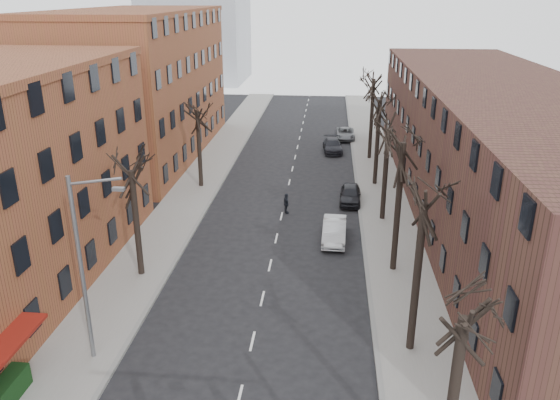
# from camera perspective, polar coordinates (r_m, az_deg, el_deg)

# --- Properties ---
(sidewalk_left) EXTENTS (4.00, 90.00, 0.15)m
(sidewalk_left) POSITION_cam_1_polar(r_m,az_deg,el_deg) (49.38, -8.41, 1.83)
(sidewalk_left) COLOR gray
(sidewalk_left) RESTS_ON ground
(sidewalk_right) EXTENTS (4.00, 90.00, 0.15)m
(sidewalk_right) POSITION_cam_1_polar(r_m,az_deg,el_deg) (48.26, 10.40, 1.25)
(sidewalk_right) COLOR gray
(sidewalk_right) RESTS_ON ground
(building_left_far) EXTENTS (12.00, 28.00, 14.00)m
(building_left_far) POSITION_cam_1_polar(r_m,az_deg,el_deg) (58.38, -14.53, 11.37)
(building_left_far) COLOR brown
(building_left_far) RESTS_ON ground
(building_right) EXTENTS (12.00, 50.00, 10.00)m
(building_right) POSITION_cam_1_polar(r_m,az_deg,el_deg) (43.65, 21.90, 4.74)
(building_right) COLOR #482B21
(building_right) RESTS_ON ground
(tree_right_b) EXTENTS (5.20, 5.20, 10.80)m
(tree_right_b) POSITION_cam_1_polar(r_m,az_deg,el_deg) (27.80, 13.37, -14.99)
(tree_right_b) COLOR black
(tree_right_b) RESTS_ON ground
(tree_right_c) EXTENTS (5.20, 5.20, 11.60)m
(tree_right_c) POSITION_cam_1_polar(r_m,az_deg,el_deg) (34.55, 11.69, -7.22)
(tree_right_c) COLOR black
(tree_right_c) RESTS_ON ground
(tree_right_d) EXTENTS (5.20, 5.20, 10.00)m
(tree_right_d) POSITION_cam_1_polar(r_m,az_deg,el_deg) (41.75, 10.60, -2.05)
(tree_right_d) COLOR black
(tree_right_d) RESTS_ON ground
(tree_right_e) EXTENTS (5.20, 5.20, 10.80)m
(tree_right_e) POSITION_cam_1_polar(r_m,az_deg,el_deg) (49.19, 9.84, 1.57)
(tree_right_e) COLOR black
(tree_right_e) RESTS_ON ground
(tree_right_f) EXTENTS (5.20, 5.20, 11.60)m
(tree_right_f) POSITION_cam_1_polar(r_m,az_deg,el_deg) (56.79, 9.29, 4.24)
(tree_right_f) COLOR black
(tree_right_f) RESTS_ON ground
(tree_left_a) EXTENTS (5.20, 5.20, 9.50)m
(tree_left_a) POSITION_cam_1_polar(r_m,az_deg,el_deg) (34.36, -14.24, -7.63)
(tree_left_a) COLOR black
(tree_left_a) RESTS_ON ground
(tree_left_b) EXTENTS (5.20, 5.20, 9.50)m
(tree_left_b) POSITION_cam_1_polar(r_m,az_deg,el_deg) (48.40, -8.21, 1.35)
(tree_left_b) COLOR black
(tree_left_b) RESTS_ON ground
(streetlight) EXTENTS (2.45, 0.22, 9.03)m
(streetlight) POSITION_cam_1_polar(r_m,az_deg,el_deg) (25.36, -19.79, -6.21)
(streetlight) COLOR slate
(streetlight) RESTS_ON ground
(silver_sedan) EXTENTS (1.70, 4.53, 1.48)m
(silver_sedan) POSITION_cam_1_polar(r_m,az_deg,el_deg) (37.63, 5.70, -3.19)
(silver_sedan) COLOR #B7BABE
(silver_sedan) RESTS_ON ground
(parked_car_near) EXTENTS (1.82, 4.20, 1.41)m
(parked_car_near) POSITION_cam_1_polar(r_m,az_deg,el_deg) (44.51, 7.36, 0.59)
(parked_car_near) COLOR black
(parked_car_near) RESTS_ON ground
(parked_car_mid) EXTENTS (2.25, 4.78, 1.35)m
(parked_car_mid) POSITION_cam_1_polar(r_m,az_deg,el_deg) (58.78, 5.51, 5.68)
(parked_car_mid) COLOR black
(parked_car_mid) RESTS_ON ground
(parked_car_far) EXTENTS (2.17, 4.58, 1.26)m
(parked_car_far) POSITION_cam_1_polar(r_m,az_deg,el_deg) (64.23, 6.83, 6.90)
(parked_car_far) COLOR slate
(parked_car_far) RESTS_ON ground
(pedestrian_crossing) EXTENTS (0.73, 1.03, 1.62)m
(pedestrian_crossing) POSITION_cam_1_polar(r_m,az_deg,el_deg) (41.96, 0.66, -0.37)
(pedestrian_crossing) COLOR black
(pedestrian_crossing) RESTS_ON ground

